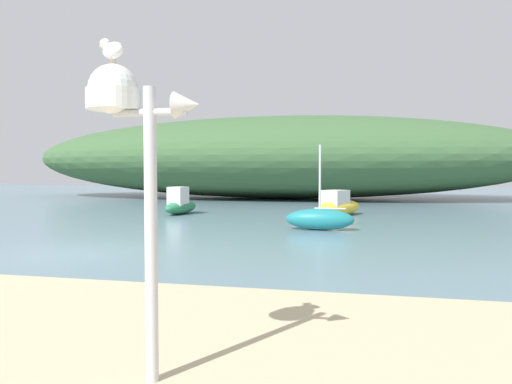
% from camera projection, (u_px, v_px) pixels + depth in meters
% --- Properties ---
extents(ground_plane, '(120.00, 120.00, 0.00)m').
position_uv_depth(ground_plane, '(77.00, 253.00, 12.56)').
color(ground_plane, slate).
extents(distant_hill, '(42.85, 14.97, 6.64)m').
position_uv_depth(distant_hill, '(278.00, 158.00, 38.72)').
color(distant_hill, '#3D6038').
rests_on(distant_hill, ground).
extents(mast_structure, '(1.09, 0.50, 2.96)m').
position_uv_depth(mast_structure, '(126.00, 121.00, 4.37)').
color(mast_structure, silver).
rests_on(mast_structure, beach_sand).
extents(seagull_on_radar, '(0.36, 0.23, 0.26)m').
position_uv_depth(seagull_on_radar, '(112.00, 49.00, 4.38)').
color(seagull_on_radar, orange).
rests_on(seagull_on_radar, mast_structure).
extents(motorboat_west_reach, '(2.66, 3.56, 1.27)m').
position_uv_depth(motorboat_west_reach, '(338.00, 206.00, 23.08)').
color(motorboat_west_reach, gold).
rests_on(motorboat_west_reach, ground).
extents(sailboat_near_shore, '(2.57, 0.94, 3.16)m').
position_uv_depth(sailboat_near_shore, '(320.00, 219.00, 17.47)').
color(sailboat_near_shore, teal).
rests_on(sailboat_near_shore, ground).
extents(motorboat_far_right, '(1.28, 2.84, 1.40)m').
position_uv_depth(motorboat_far_right, '(180.00, 204.00, 23.99)').
color(motorboat_far_right, '#287A4C').
rests_on(motorboat_far_right, ground).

